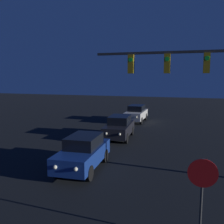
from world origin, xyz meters
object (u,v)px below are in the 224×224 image
object	(u,v)px
car_far	(136,113)
stop_sign	(202,184)
car_near	(83,152)
car_mid	(119,127)
traffic_signal_mast	(198,79)

from	to	relation	value
car_far	stop_sign	size ratio (longest dim) A/B	1.73
car_near	car_mid	size ratio (longest dim) A/B	1.00
car_far	traffic_signal_mast	world-z (taller)	traffic_signal_mast
car_far	stop_sign	distance (m)	19.11
traffic_signal_mast	car_mid	bearing A→B (deg)	132.86
car_far	traffic_signal_mast	xyz separation A→B (m)	(5.55, -13.05, 3.66)
car_mid	traffic_signal_mast	world-z (taller)	traffic_signal_mast
car_near	car_mid	world-z (taller)	same
car_mid	car_far	bearing A→B (deg)	-92.09
car_far	traffic_signal_mast	size ratio (longest dim) A/B	0.61
car_mid	car_far	distance (m)	7.34
car_far	stop_sign	world-z (taller)	stop_sign
car_far	traffic_signal_mast	distance (m)	14.65
car_near	traffic_signal_mast	xyz separation A→B (m)	(5.32, 0.93, 3.66)
car_near	traffic_signal_mast	bearing A→B (deg)	-173.26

